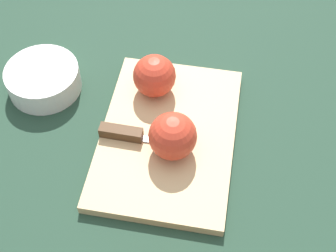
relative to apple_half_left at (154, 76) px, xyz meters
name	(u,v)px	position (x,y,z in m)	size (l,w,h in m)	color
ground_plane	(168,139)	(0.08, 0.05, -0.06)	(4.00, 4.00, 0.00)	#1E3828
cutting_board	(168,136)	(0.08, 0.05, -0.05)	(0.35, 0.26, 0.02)	tan
apple_half_left	(154,76)	(0.00, 0.00, 0.00)	(0.08, 0.08, 0.08)	red
apple_half_right	(173,136)	(0.11, 0.07, 0.00)	(0.08, 0.08, 0.08)	red
knife	(126,134)	(0.11, -0.01, -0.03)	(0.03, 0.16, 0.02)	silver
bowl	(43,78)	(0.04, -0.20, -0.03)	(0.13, 0.13, 0.05)	silver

